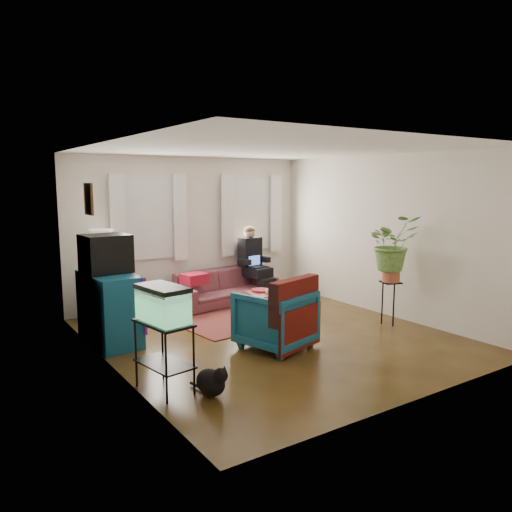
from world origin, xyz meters
TOP-DOWN VIEW (x-y plane):
  - floor at (0.00, 0.00)m, footprint 4.50×5.00m
  - ceiling at (0.00, 0.00)m, footprint 4.50×5.00m
  - wall_back at (0.00, 2.50)m, footprint 4.50×0.01m
  - wall_front at (0.00, -2.50)m, footprint 4.50×0.01m
  - wall_left at (-2.25, 0.00)m, footprint 0.01×5.00m
  - wall_right at (2.25, 0.00)m, footprint 0.01×5.00m
  - window_left at (-0.80, 2.48)m, footprint 1.08×0.04m
  - window_right at (1.25, 2.48)m, footprint 1.08×0.04m
  - curtains_left at (-0.80, 2.40)m, footprint 1.36×0.06m
  - curtains_right at (1.25, 2.40)m, footprint 1.36×0.06m
  - picture_frame at (-2.21, 0.85)m, footprint 0.04×0.32m
  - area_rug at (0.10, 1.13)m, footprint 2.17×1.82m
  - sofa at (0.37, 2.05)m, footprint 2.15×1.08m
  - seated_person at (1.10, 2.15)m, footprint 0.59×0.70m
  - side_table at (-1.65, 2.34)m, footprint 0.52×0.52m
  - table_lamp at (-1.65, 2.34)m, footprint 0.39×0.39m
  - dresser at (-1.99, 0.96)m, footprint 0.60×1.10m
  - crt_tv at (-1.98, 1.07)m, footprint 0.62×0.57m
  - aquarium_stand at (-2.00, -0.89)m, footprint 0.47×0.71m
  - aquarium at (-2.00, -0.89)m, footprint 0.42×0.65m
  - black_cat at (-1.67, -1.27)m, footprint 0.33×0.44m
  - armchair at (-0.24, -0.41)m, footprint 1.02×0.98m
  - serape_throw at (-0.15, -0.73)m, footprint 0.88×0.43m
  - coffee_table at (0.73, 0.82)m, footprint 1.06×0.72m
  - cup_a at (0.49, 0.78)m, footprint 0.13×0.13m
  - cup_b at (0.74, 0.66)m, footprint 0.10×0.10m
  - bowl at (1.01, 0.85)m, footprint 0.23×0.23m
  - snack_tray at (0.50, 1.01)m, footprint 0.36×0.36m
  - birdcage at (1.03, 0.62)m, footprint 0.19×0.19m
  - plant_stand at (1.85, -0.50)m, footprint 0.36×0.36m
  - potted_plant at (1.85, -0.50)m, footprint 0.93×0.87m

SIDE VIEW (x-z plane):
  - floor at x=0.00m, z-range -0.01..0.01m
  - area_rug at x=0.10m, z-range 0.00..0.01m
  - black_cat at x=-1.67m, z-range 0.00..0.34m
  - coffee_table at x=0.73m, z-range 0.00..0.40m
  - plant_stand at x=1.85m, z-range 0.00..0.67m
  - aquarium_stand at x=-2.00m, z-range 0.00..0.74m
  - side_table at x=-1.65m, z-range 0.00..0.75m
  - sofa at x=0.37m, z-range 0.00..0.81m
  - snack_tray at x=0.50m, z-range 0.40..0.44m
  - bowl at x=1.01m, z-range 0.40..0.45m
  - armchair at x=-0.24m, z-range 0.00..0.86m
  - cup_b at x=0.74m, z-range 0.40..0.48m
  - cup_a at x=0.49m, z-range 0.40..0.49m
  - dresser at x=-1.99m, z-range 0.00..0.96m
  - birdcage at x=1.03m, z-range 0.40..0.68m
  - serape_throw at x=-0.15m, z-range 0.25..0.96m
  - seated_person at x=1.10m, z-range 0.00..1.23m
  - aquarium at x=-2.00m, z-range 0.74..1.13m
  - table_lamp at x=-1.65m, z-range 0.73..1.41m
  - potted_plant at x=1.85m, z-range 0.70..1.55m
  - crt_tv at x=-1.98m, z-range 0.96..1.47m
  - wall_back at x=0.00m, z-range 0.00..2.60m
  - wall_front at x=0.00m, z-range 0.00..2.60m
  - wall_left at x=-2.25m, z-range 0.00..2.60m
  - wall_right at x=2.25m, z-range 0.00..2.60m
  - curtains_left at x=-0.80m, z-range 0.80..2.30m
  - curtains_right at x=1.25m, z-range 0.80..2.30m
  - window_left at x=-0.80m, z-range 0.86..2.24m
  - window_right at x=1.25m, z-range 0.86..2.24m
  - picture_frame at x=-2.21m, z-range 1.75..2.15m
  - ceiling at x=0.00m, z-range 2.60..2.60m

